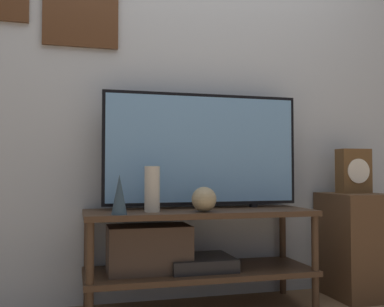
# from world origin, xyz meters

# --- Properties ---
(wall_back) EXTENTS (6.40, 0.08, 2.70)m
(wall_back) POSITION_xyz_m (-0.01, 0.54, 1.36)
(wall_back) COLOR #B2BCC6
(wall_back) RESTS_ON ground_plane
(media_console) EXTENTS (1.26, 0.46, 0.55)m
(media_console) POSITION_xyz_m (-0.11, 0.27, 0.35)
(media_console) COLOR #422D1E
(media_console) RESTS_ON ground_plane
(television) EXTENTS (1.16, 0.05, 0.67)m
(television) POSITION_xyz_m (0.05, 0.37, 0.89)
(television) COLOR black
(television) RESTS_ON media_console
(vase_slim_bronze) EXTENTS (0.08, 0.08, 0.20)m
(vase_slim_bronze) POSITION_xyz_m (-0.46, 0.10, 0.65)
(vase_slim_bronze) COLOR #2D4251
(vase_slim_bronze) RESTS_ON media_console
(vase_tall_ceramic) EXTENTS (0.08, 0.08, 0.24)m
(vase_tall_ceramic) POSITION_xyz_m (-0.28, 0.21, 0.67)
(vase_tall_ceramic) COLOR beige
(vase_tall_ceramic) RESTS_ON media_console
(vase_round_glass) EXTENTS (0.13, 0.13, 0.13)m
(vase_round_glass) POSITION_xyz_m (-0.01, 0.14, 0.62)
(vase_round_glass) COLOR tan
(vase_round_glass) RESTS_ON media_console
(side_table) EXTENTS (0.35, 0.41, 0.63)m
(side_table) POSITION_xyz_m (1.01, 0.29, 0.31)
(side_table) COLOR #513823
(side_table) RESTS_ON ground_plane
(mantel_clock) EXTENTS (0.20, 0.11, 0.28)m
(mantel_clock) POSITION_xyz_m (1.03, 0.34, 0.77)
(mantel_clock) COLOR brown
(mantel_clock) RESTS_ON side_table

